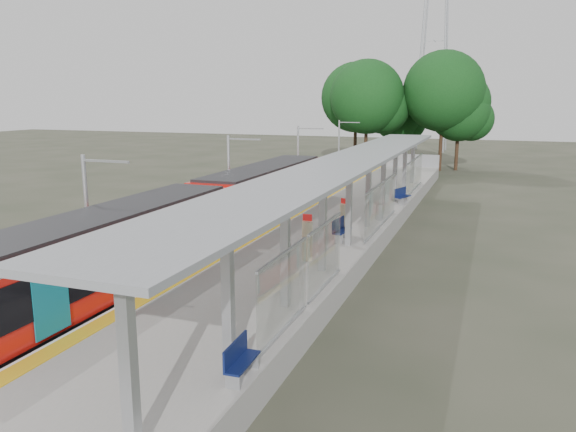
{
  "coord_description": "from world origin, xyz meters",
  "views": [
    {
      "loc": [
        7.87,
        -9.69,
        7.41
      ],
      "look_at": [
        -0.56,
        13.2,
        2.3
      ],
      "focal_mm": 35.0,
      "sensor_mm": 36.0,
      "label": 1
    }
  ],
  "objects_px": {
    "bench_near": "(239,359)",
    "litter_bin": "(380,212)",
    "info_pillar_far": "(344,219)",
    "bench_mid": "(340,229)",
    "bench_far": "(402,195)",
    "train": "(207,216)",
    "info_pillar_near": "(307,240)"
  },
  "relations": [
    {
      "from": "info_pillar_near",
      "to": "info_pillar_far",
      "type": "distance_m",
      "value": 4.7
    },
    {
      "from": "bench_far",
      "to": "litter_bin",
      "type": "distance_m",
      "value": 5.38
    },
    {
      "from": "info_pillar_near",
      "to": "bench_near",
      "type": "bearing_deg",
      "value": -82.37
    },
    {
      "from": "train",
      "to": "info_pillar_far",
      "type": "distance_m",
      "value": 6.5
    },
    {
      "from": "bench_near",
      "to": "info_pillar_near",
      "type": "bearing_deg",
      "value": 97.02
    },
    {
      "from": "info_pillar_far",
      "to": "bench_mid",
      "type": "bearing_deg",
      "value": -62.31
    },
    {
      "from": "bench_far",
      "to": "info_pillar_near",
      "type": "bearing_deg",
      "value": -77.31
    },
    {
      "from": "info_pillar_far",
      "to": "litter_bin",
      "type": "distance_m",
      "value": 4.07
    },
    {
      "from": "info_pillar_near",
      "to": "info_pillar_far",
      "type": "bearing_deg",
      "value": 84.86
    },
    {
      "from": "bench_mid",
      "to": "info_pillar_near",
      "type": "height_order",
      "value": "info_pillar_near"
    },
    {
      "from": "litter_bin",
      "to": "bench_near",
      "type": "bearing_deg",
      "value": -88.98
    },
    {
      "from": "bench_mid",
      "to": "litter_bin",
      "type": "bearing_deg",
      "value": 85.22
    },
    {
      "from": "train",
      "to": "info_pillar_near",
      "type": "distance_m",
      "value": 5.82
    },
    {
      "from": "train",
      "to": "litter_bin",
      "type": "height_order",
      "value": "train"
    },
    {
      "from": "bench_near",
      "to": "litter_bin",
      "type": "distance_m",
      "value": 18.49
    },
    {
      "from": "bench_near",
      "to": "info_pillar_far",
      "type": "xyz_separation_m",
      "value": [
        -1.3,
        14.54,
        0.29
      ]
    },
    {
      "from": "bench_near",
      "to": "bench_far",
      "type": "bearing_deg",
      "value": 87.85
    },
    {
      "from": "bench_far",
      "to": "bench_near",
      "type": "bearing_deg",
      "value": -70.83
    },
    {
      "from": "bench_near",
      "to": "bench_far",
      "type": "xyz_separation_m",
      "value": [
        -0.01,
        23.85,
        0.03
      ]
    },
    {
      "from": "bench_mid",
      "to": "litter_bin",
      "type": "distance_m",
      "value": 5.08
    },
    {
      "from": "train",
      "to": "bench_mid",
      "type": "distance_m",
      "value": 6.23
    },
    {
      "from": "train",
      "to": "bench_near",
      "type": "distance_m",
      "value": 13.68
    },
    {
      "from": "bench_mid",
      "to": "bench_far",
      "type": "distance_m",
      "value": 10.45
    },
    {
      "from": "bench_near",
      "to": "litter_bin",
      "type": "xyz_separation_m",
      "value": [
        -0.33,
        18.48,
        -0.05
      ]
    },
    {
      "from": "bench_near",
      "to": "info_pillar_near",
      "type": "height_order",
      "value": "info_pillar_near"
    },
    {
      "from": "train",
      "to": "bench_mid",
      "type": "height_order",
      "value": "train"
    },
    {
      "from": "bench_mid",
      "to": "bench_far",
      "type": "relative_size",
      "value": 1.02
    },
    {
      "from": "train",
      "to": "bench_mid",
      "type": "xyz_separation_m",
      "value": [
        5.94,
        1.8,
        -0.52
      ]
    },
    {
      "from": "bench_mid",
      "to": "info_pillar_near",
      "type": "bearing_deg",
      "value": -91.6
    },
    {
      "from": "bench_mid",
      "to": "bench_far",
      "type": "bearing_deg",
      "value": 88.41
    },
    {
      "from": "train",
      "to": "litter_bin",
      "type": "xyz_separation_m",
      "value": [
        6.79,
        6.82,
        -0.63
      ]
    },
    {
      "from": "info_pillar_far",
      "to": "litter_bin",
      "type": "xyz_separation_m",
      "value": [
        0.97,
        3.94,
        -0.34
      ]
    }
  ]
}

